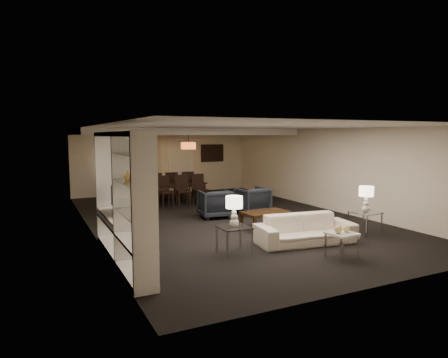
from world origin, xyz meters
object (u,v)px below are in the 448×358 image
vase_blue (137,211)px  dining_table (177,193)px  chair_fl (154,187)px  chair_fr (186,185)px  floor_speaker (137,221)px  chair_nl (166,191)px  side_table_left (234,240)px  television (114,198)px  coffee_table (265,220)px  marble_table (342,245)px  pendant_light (188,146)px  sofa (305,229)px  chair_nm (183,190)px  chair_fm (171,186)px  floor_lamp (106,179)px  chair_nr (200,189)px  side_table_right (365,223)px  vase_amber (128,175)px  armchair_right (252,201)px  table_lamp_left (234,211)px  armchair_left (215,204)px  table_lamp_right (366,199)px

vase_blue → dining_table: bearing=66.5°
chair_fl → chair_fr: 1.20m
floor_speaker → chair_nl: (1.90, 4.00, -0.00)m
side_table_left → television: bearing=147.3°
coffee_table → marble_table: bearing=-90.0°
pendant_light → sofa: size_ratio=0.25×
floor_speaker → marble_table: bearing=-26.9°
chair_nm → chair_fm: bearing=96.8°
chair_nl → floor_speaker: bearing=-123.1°
sofa → coffee_table: (0.00, 1.60, -0.10)m
sofa → floor_lamp: floor_lamp is taller
pendant_light → chair_nr: pendant_light is taller
side_table_right → vase_amber: vase_amber is taller
coffee_table → chair_fl: (-1.33, 5.21, 0.29)m
marble_table → chair_nr: size_ratio=0.48×
coffee_table → armchair_right: 1.81m
chair_nr → chair_fl: (-1.20, 1.30, 0.00)m
floor_speaker → chair_fl: size_ratio=1.00×
table_lamp_left → television: (-2.02, 1.30, 0.23)m
vase_blue → chair_fl: 7.99m
side_table_right → chair_fm: (-2.43, 6.81, 0.23)m
side_table_right → vase_amber: bearing=-177.8°
chair_nm → chair_nr: size_ratio=1.00×
coffee_table → chair_nm: size_ratio=1.16×
table_lamp_left → chair_fm: bearing=81.9°
pendant_light → dining_table: size_ratio=0.27×
television → coffee_table: bearing=-85.3°
marble_table → chair_fl: 8.03m
table_lamp_left → chair_nl: size_ratio=0.60×
armchair_right → television: bearing=21.9°
television → floor_speaker: (0.50, 0.22, -0.56)m
table_lamp_left → armchair_right: bearing=55.1°
coffee_table → chair_fl: chair_fl is taller
pendant_light → floor_lamp: (-2.59, 1.70, -1.21)m
armchair_left → television: size_ratio=0.80×
table_lamp_left → dining_table: table_lamp_left is taller
side_table_left → table_lamp_right: 3.45m
floor_speaker → chair_fr: bearing=71.9°
television → chair_nm: television is taller
table_lamp_left → chair_nm: size_ratio=0.60×
chair_fm → armchair_right: bearing=117.8°
chair_fl → chair_fm: (0.60, 0.00, 0.00)m
floor_lamp → armchair_right: bearing=-56.0°
television → floor_lamp: size_ratio=0.76×
sofa → vase_blue: bearing=-160.7°
pendant_light → side_table_right: (1.84, -6.54, -1.65)m
chair_nm → chair_fm: 1.30m
sofa → floor_speaker: size_ratio=2.10×
armchair_left → floor_lamp: (-2.13, 4.94, 0.32)m
pendant_light → vase_amber: (-3.61, -6.75, -0.28)m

